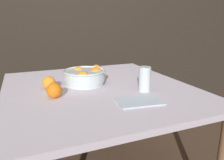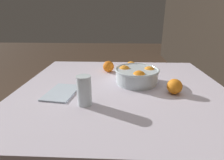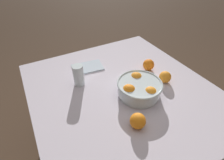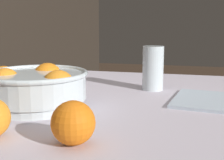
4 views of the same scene
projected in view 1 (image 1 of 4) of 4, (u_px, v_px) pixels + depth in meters
name	position (u px, v px, depth m)	size (l,w,h in m)	color
dining_table	(98.00, 98.00, 1.32)	(1.07, 1.15, 0.71)	silver
fruit_bowl	(85.00, 76.00, 1.34)	(0.26, 0.26, 0.10)	silver
juice_glass	(145.00, 80.00, 1.21)	(0.07, 0.07, 0.14)	#F4A314
orange_loose_near_bowl	(54.00, 90.00, 1.11)	(0.08, 0.08, 0.08)	orange
orange_loose_front	(49.00, 83.00, 1.25)	(0.08, 0.08, 0.08)	orange
orange_loose_aside	(96.00, 70.00, 1.56)	(0.08, 0.08, 0.08)	orange
napkin	(139.00, 101.00, 1.05)	(0.21, 0.14, 0.01)	silver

